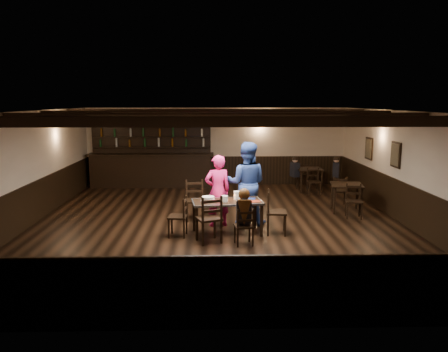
{
  "coord_description": "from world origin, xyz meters",
  "views": [
    {
      "loc": [
        -0.13,
        -10.26,
        2.94
      ],
      "look_at": [
        0.15,
        0.2,
        1.13
      ],
      "focal_mm": 35.0,
      "sensor_mm": 36.0,
      "label": 1
    }
  ],
  "objects_px": {
    "woman_pink": "(218,191)",
    "man_blue": "(247,183)",
    "chair_near_right": "(244,224)",
    "bar_counter": "(152,165)",
    "dining_table": "(227,204)",
    "cake": "(208,199)",
    "chair_near_left": "(210,216)"
  },
  "relations": [
    {
      "from": "chair_near_left",
      "to": "cake",
      "type": "bearing_deg",
      "value": 94.28
    },
    {
      "from": "woman_pink",
      "to": "bar_counter",
      "type": "distance_m",
      "value": 5.41
    },
    {
      "from": "dining_table",
      "to": "cake",
      "type": "distance_m",
      "value": 0.44
    },
    {
      "from": "woman_pink",
      "to": "man_blue",
      "type": "distance_m",
      "value": 0.72
    },
    {
      "from": "chair_near_left",
      "to": "cake",
      "type": "distance_m",
      "value": 0.68
    },
    {
      "from": "chair_near_left",
      "to": "woman_pink",
      "type": "height_order",
      "value": "woman_pink"
    },
    {
      "from": "man_blue",
      "to": "chair_near_left",
      "type": "bearing_deg",
      "value": 70.57
    },
    {
      "from": "chair_near_left",
      "to": "chair_near_right",
      "type": "relative_size",
      "value": 1.29
    },
    {
      "from": "chair_near_right",
      "to": "woman_pink",
      "type": "height_order",
      "value": "woman_pink"
    },
    {
      "from": "woman_pink",
      "to": "man_blue",
      "type": "xyz_separation_m",
      "value": [
        0.69,
        0.15,
        0.14
      ]
    },
    {
      "from": "woman_pink",
      "to": "bar_counter",
      "type": "bearing_deg",
      "value": -79.86
    },
    {
      "from": "dining_table",
      "to": "chair_near_right",
      "type": "relative_size",
      "value": 2.06
    },
    {
      "from": "chair_near_right",
      "to": "man_blue",
      "type": "relative_size",
      "value": 0.4
    },
    {
      "from": "woman_pink",
      "to": "cake",
      "type": "bearing_deg",
      "value": 57.27
    },
    {
      "from": "chair_near_left",
      "to": "dining_table",
      "type": "bearing_deg",
      "value": 60.87
    },
    {
      "from": "chair_near_right",
      "to": "dining_table",
      "type": "bearing_deg",
      "value": 111.67
    },
    {
      "from": "dining_table",
      "to": "woman_pink",
      "type": "xyz_separation_m",
      "value": [
        -0.2,
        0.64,
        0.18
      ]
    },
    {
      "from": "man_blue",
      "to": "cake",
      "type": "distance_m",
      "value": 1.23
    },
    {
      "from": "cake",
      "to": "bar_counter",
      "type": "height_order",
      "value": "bar_counter"
    },
    {
      "from": "dining_table",
      "to": "woman_pink",
      "type": "relative_size",
      "value": 0.96
    },
    {
      "from": "woman_pink",
      "to": "cake",
      "type": "distance_m",
      "value": 0.68
    },
    {
      "from": "cake",
      "to": "chair_near_right",
      "type": "bearing_deg",
      "value": -47.56
    },
    {
      "from": "man_blue",
      "to": "woman_pink",
      "type": "bearing_deg",
      "value": 23.71
    },
    {
      "from": "cake",
      "to": "bar_counter",
      "type": "relative_size",
      "value": 0.08
    },
    {
      "from": "woman_pink",
      "to": "man_blue",
      "type": "relative_size",
      "value": 0.85
    },
    {
      "from": "dining_table",
      "to": "chair_near_left",
      "type": "relative_size",
      "value": 1.6
    },
    {
      "from": "chair_near_left",
      "to": "cake",
      "type": "xyz_separation_m",
      "value": [
        -0.05,
        0.65,
        0.2
      ]
    },
    {
      "from": "woman_pink",
      "to": "dining_table",
      "type": "bearing_deg",
      "value": 93.37
    },
    {
      "from": "dining_table",
      "to": "man_blue",
      "type": "relative_size",
      "value": 0.82
    },
    {
      "from": "woman_pink",
      "to": "bar_counter",
      "type": "height_order",
      "value": "bar_counter"
    },
    {
      "from": "dining_table",
      "to": "cake",
      "type": "bearing_deg",
      "value": -178.48
    },
    {
      "from": "chair_near_right",
      "to": "woman_pink",
      "type": "relative_size",
      "value": 0.47
    }
  ]
}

